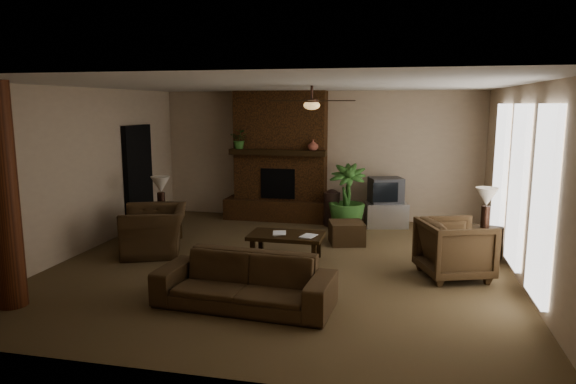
% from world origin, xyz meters
% --- Properties ---
extents(room_shell, '(7.00, 7.00, 7.00)m').
position_xyz_m(room_shell, '(0.00, 0.00, 1.40)').
color(room_shell, brown).
rests_on(room_shell, ground).
extents(fireplace, '(2.40, 0.70, 2.80)m').
position_xyz_m(fireplace, '(-0.80, 3.22, 1.16)').
color(fireplace, '#573217').
rests_on(fireplace, ground).
extents(windows, '(0.08, 3.65, 2.35)m').
position_xyz_m(windows, '(3.45, 0.20, 1.35)').
color(windows, white).
rests_on(windows, ground).
extents(log_column, '(0.36, 0.36, 2.80)m').
position_xyz_m(log_column, '(-2.95, -2.40, 1.40)').
color(log_column, '#592B16').
rests_on(log_column, ground).
extents(doorway, '(0.10, 1.00, 2.10)m').
position_xyz_m(doorway, '(-3.44, 1.80, 1.05)').
color(doorway, black).
rests_on(doorway, ground).
extents(ceiling_fan, '(1.35, 1.35, 0.37)m').
position_xyz_m(ceiling_fan, '(0.40, 0.30, 2.53)').
color(ceiling_fan, '#311E15').
rests_on(ceiling_fan, ceiling).
extents(sofa, '(2.27, 0.81, 0.87)m').
position_xyz_m(sofa, '(-0.08, -1.78, 0.44)').
color(sofa, '#44311D').
rests_on(sofa, ground).
extents(armchair_left, '(1.17, 1.40, 1.05)m').
position_xyz_m(armchair_left, '(-2.28, 0.17, 0.52)').
color(armchair_left, '#44311D').
rests_on(armchair_left, ground).
extents(armchair_right, '(1.12, 1.15, 0.95)m').
position_xyz_m(armchair_right, '(2.60, -0.07, 0.47)').
color(armchair_right, '#44311D').
rests_on(armchair_right, ground).
extents(coffee_table, '(1.20, 0.70, 0.43)m').
position_xyz_m(coffee_table, '(0.00, 0.25, 0.37)').
color(coffee_table, black).
rests_on(coffee_table, ground).
extents(ottoman, '(0.74, 0.74, 0.40)m').
position_xyz_m(ottoman, '(0.86, 1.45, 0.20)').
color(ottoman, '#44311D').
rests_on(ottoman, ground).
extents(tv_stand, '(0.93, 0.66, 0.50)m').
position_xyz_m(tv_stand, '(1.53, 2.95, 0.25)').
color(tv_stand, '#BCBCBE').
rests_on(tv_stand, ground).
extents(tv, '(0.78, 0.71, 0.52)m').
position_xyz_m(tv, '(1.50, 2.98, 0.76)').
color(tv, '#343436').
rests_on(tv, tv_stand).
extents(floor_vase, '(0.34, 0.34, 0.77)m').
position_xyz_m(floor_vase, '(0.41, 2.81, 0.43)').
color(floor_vase, '#31201B').
rests_on(floor_vase, ground).
extents(floor_plant, '(0.81, 1.37, 0.74)m').
position_xyz_m(floor_plant, '(0.74, 2.54, 0.37)').
color(floor_plant, '#325F26').
rests_on(floor_plant, ground).
extents(side_table_left, '(0.56, 0.56, 0.55)m').
position_xyz_m(side_table_left, '(-2.51, 0.94, 0.28)').
color(side_table_left, black).
rests_on(side_table_left, ground).
extents(lamp_left, '(0.41, 0.41, 0.65)m').
position_xyz_m(lamp_left, '(-2.55, 0.98, 1.00)').
color(lamp_left, '#311E15').
rests_on(lamp_left, side_table_left).
extents(side_table_right, '(0.63, 0.63, 0.55)m').
position_xyz_m(side_table_right, '(3.15, 0.86, 0.28)').
color(side_table_right, black).
rests_on(side_table_right, ground).
extents(lamp_right, '(0.38, 0.38, 0.65)m').
position_xyz_m(lamp_right, '(3.15, 0.91, 1.00)').
color(lamp_right, '#311E15').
rests_on(lamp_right, side_table_right).
extents(mantel_plant, '(0.43, 0.47, 0.33)m').
position_xyz_m(mantel_plant, '(-1.63, 2.95, 1.72)').
color(mantel_plant, '#325F26').
rests_on(mantel_plant, fireplace).
extents(mantel_vase, '(0.22, 0.23, 0.22)m').
position_xyz_m(mantel_vase, '(-0.02, 2.92, 1.67)').
color(mantel_vase, '#964D3C').
rests_on(mantel_vase, fireplace).
extents(book_a, '(0.22, 0.07, 0.29)m').
position_xyz_m(book_a, '(-0.21, 0.20, 0.57)').
color(book_a, '#999999').
rests_on(book_a, coffee_table).
extents(book_b, '(0.21, 0.08, 0.29)m').
position_xyz_m(book_b, '(0.29, 0.18, 0.58)').
color(book_b, '#999999').
rests_on(book_b, coffee_table).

